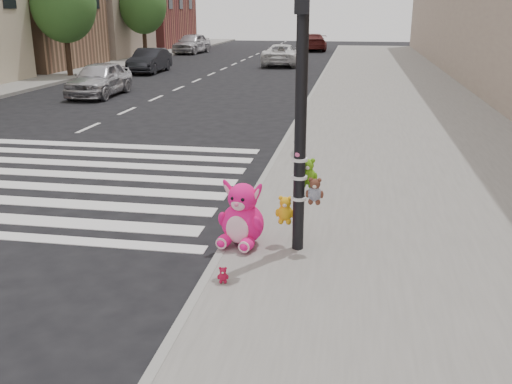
% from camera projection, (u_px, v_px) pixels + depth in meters
% --- Properties ---
extents(ground, '(120.00, 120.00, 0.00)m').
position_uv_depth(ground, '(67.00, 303.00, 6.87)').
color(ground, black).
rests_on(ground, ground).
extents(sidewalk_near, '(7.00, 80.00, 0.14)m').
position_uv_depth(sidewalk_near, '(417.00, 137.00, 15.42)').
color(sidewalk_near, slate).
rests_on(sidewalk_near, ground).
extents(sidewalk_far, '(6.00, 80.00, 0.14)m').
position_uv_depth(sidewalk_far, '(7.00, 80.00, 27.81)').
color(sidewalk_far, slate).
rests_on(sidewalk_far, ground).
extents(curb_edge, '(0.12, 80.00, 0.15)m').
position_uv_depth(curb_edge, '(290.00, 133.00, 15.98)').
color(curb_edge, gray).
rests_on(curb_edge, ground).
extents(signal_pole, '(0.69, 0.50, 4.00)m').
position_uv_depth(signal_pole, '(301.00, 136.00, 7.62)').
color(signal_pole, black).
rests_on(signal_pole, sidewalk_near).
extents(tree_far_b, '(3.20, 3.20, 5.44)m').
position_uv_depth(tree_far_b, '(63.00, 3.00, 28.22)').
color(tree_far_b, '#382619').
rests_on(tree_far_b, sidewalk_far).
extents(tree_far_c, '(3.20, 3.20, 5.44)m').
position_uv_depth(tree_far_c, '(143.00, 5.00, 38.54)').
color(tree_far_c, '#382619').
rests_on(tree_far_c, sidewalk_far).
extents(pink_bunny, '(0.70, 0.79, 0.96)m').
position_uv_depth(pink_bunny, '(242.00, 218.00, 8.12)').
color(pink_bunny, '#FF157F').
rests_on(pink_bunny, sidewalk_near).
extents(red_teddy, '(0.16, 0.13, 0.21)m').
position_uv_depth(red_teddy, '(223.00, 275.00, 7.03)').
color(red_teddy, '#AF1134').
rests_on(red_teddy, sidewalk_near).
extents(car_silver_far, '(1.74, 4.07, 1.37)m').
position_uv_depth(car_silver_far, '(99.00, 79.00, 23.04)').
color(car_silver_far, '#B4B4B9').
rests_on(car_silver_far, ground).
extents(car_dark_far, '(1.46, 4.02, 1.32)m').
position_uv_depth(car_dark_far, '(150.00, 61.00, 31.60)').
color(car_dark_far, black).
rests_on(car_dark_far, ground).
extents(car_white_near, '(2.36, 4.80, 1.31)m').
position_uv_depth(car_white_near, '(282.00, 55.00, 35.60)').
color(car_white_near, silver).
rests_on(car_white_near, ground).
extents(car_maroon_near, '(2.80, 5.16, 1.42)m').
position_uv_depth(car_maroon_near, '(313.00, 42.00, 48.33)').
color(car_maroon_near, '#4E1816').
rests_on(car_maroon_near, ground).
extents(car_silver_deep, '(2.37, 4.81, 1.58)m').
position_uv_depth(car_silver_deep, '(192.00, 43.00, 45.39)').
color(car_silver_deep, silver).
rests_on(car_silver_deep, ground).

